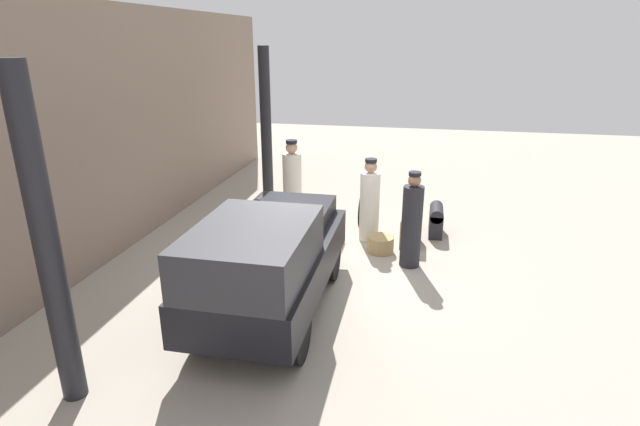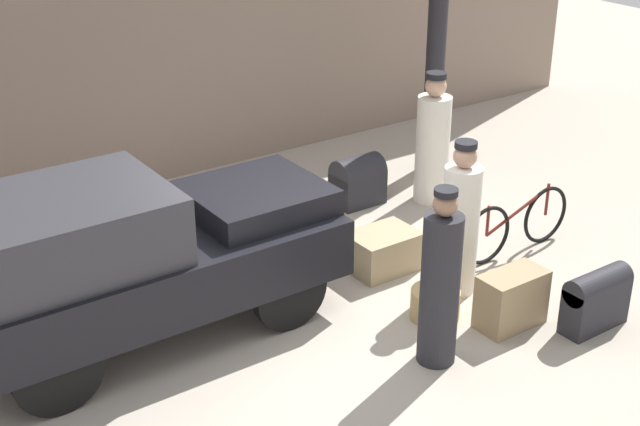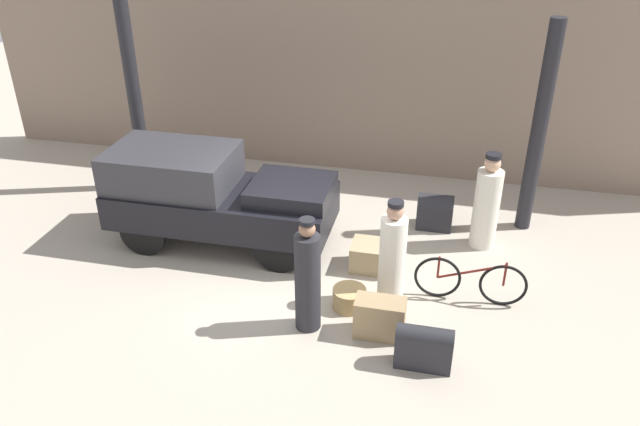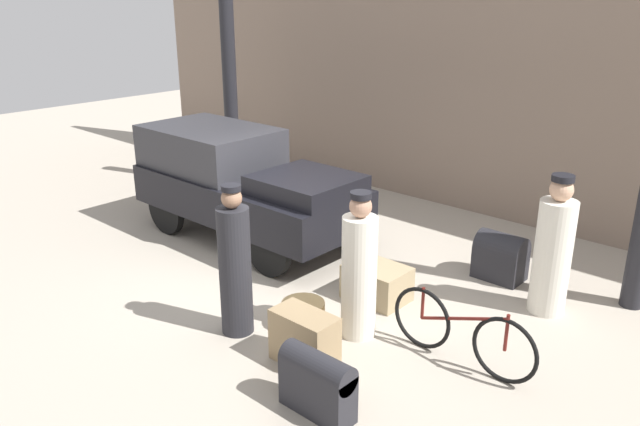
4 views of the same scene
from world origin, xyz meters
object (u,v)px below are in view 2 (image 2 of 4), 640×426
Objects in this scene: wicker_basket at (435,304)px; porter_standing_middle at (440,285)px; bicycle at (517,224)px; suitcase_black_upright at (511,299)px; porter_lifting_near_truck at (433,144)px; trunk_barrel_dark at (596,298)px; porter_with_bicycle at (460,225)px; truck at (127,254)px; trunk_umber_medium at (382,251)px; trunk_wicker_pale at (358,180)px.

wicker_basket is 0.29× the size of porter_standing_middle.
bicycle is 0.95× the size of porter_standing_middle.
suitcase_black_upright is at bearing 2.02° from porter_standing_middle.
trunk_barrel_dark is (-0.75, -3.28, -0.44)m from porter_lifting_near_truck.
porter_standing_middle is 1.36m from porter_with_bicycle.
truck is at bearing 137.88° from porter_standing_middle.
bicycle is 3.32× the size of wicker_basket.
porter_lifting_near_truck is at bearing 33.57° from trunk_umber_medium.
porter_lifting_near_truck is (4.56, 0.86, -0.15)m from truck.
suitcase_black_upright is (-0.05, -0.83, -0.48)m from porter_with_bicycle.
truck is at bearing 174.64° from trunk_umber_medium.
porter_lifting_near_truck reaches higher than trunk_wicker_pale.
porter_with_bicycle is at bearing -124.72° from porter_lifting_near_truck.
porter_with_bicycle is at bearing -66.48° from trunk_umber_medium.
trunk_barrel_dark reaches higher than trunk_umber_medium.
truck is 3.39m from porter_with_bicycle.
bicycle is 2.38× the size of suitcase_black_upright.
suitcase_black_upright is at bearing -93.20° from porter_with_bicycle.
trunk_wicker_pale is (-0.65, 2.15, -0.04)m from bicycle.
porter_lifting_near_truck is at bearing 63.28° from suitcase_black_upright.
wicker_basket is 0.29× the size of porter_lifting_near_truck.
porter_lifting_near_truck reaches higher than trunk_barrel_dark.
trunk_umber_medium is at bearing 79.22° from wicker_basket.
trunk_wicker_pale is (-0.84, 0.45, -0.45)m from porter_lifting_near_truck.
wicker_basket is 3.02m from porter_lifting_near_truck.
suitcase_black_upright is at bearing -99.69° from trunk_wicker_pale.
bicycle is 1.61m from trunk_umber_medium.
porter_standing_middle reaches higher than trunk_wicker_pale.
porter_lifting_near_truck is (0.20, 1.70, 0.41)m from bicycle.
porter_lifting_near_truck is at bearing 49.40° from porter_standing_middle.
porter_with_bicycle is at bearing -18.67° from truck.
porter_standing_middle is (-2.41, -2.81, 0.03)m from porter_lifting_near_truck.
porter_lifting_near_truck is 2.32× the size of trunk_barrel_dark.
trunk_wicker_pale is at bearing 78.13° from porter_with_bicycle.
porter_with_bicycle is 2.62× the size of trunk_wicker_pale.
porter_with_bicycle is 0.96m from suitcase_black_upright.
porter_with_bicycle is at bearing -167.71° from bicycle.
trunk_wicker_pale is at bearing 68.33° from wicker_basket.
trunk_umber_medium is at bearing 100.66° from suitcase_black_upright.
porter_standing_middle is 1.91m from trunk_umber_medium.
trunk_barrel_dark is (1.65, -0.47, -0.47)m from porter_standing_middle.
porter_standing_middle reaches higher than bicycle.
porter_standing_middle reaches higher than truck.
suitcase_black_upright is (1.01, 0.04, -0.51)m from porter_standing_middle.
truck is 5.12× the size of trunk_barrel_dark.
trunk_umber_medium is 1.17× the size of trunk_wicker_pale.
trunk_wicker_pale is at bearing 151.75° from porter_lifting_near_truck.
bicycle is 2.51m from porter_standing_middle.
porter_lifting_near_truck reaches higher than suitcase_black_upright.
trunk_umber_medium is at bearing -118.48° from trunk_wicker_pale.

